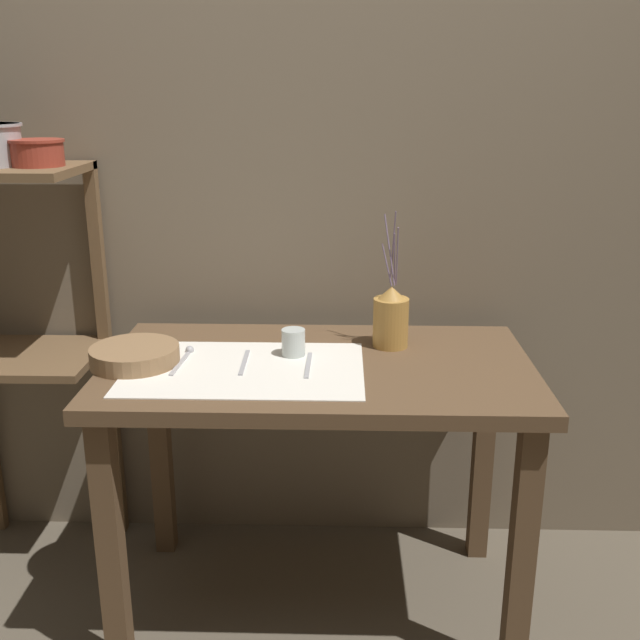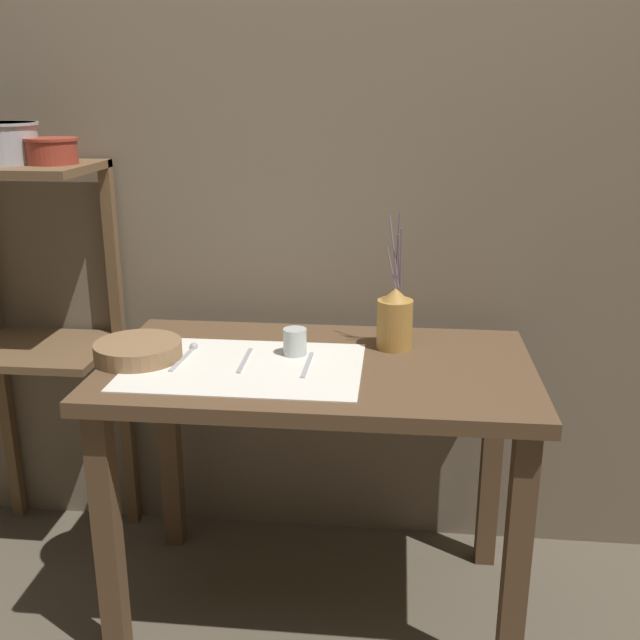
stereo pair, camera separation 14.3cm
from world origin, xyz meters
name	(u,v)px [view 2 (the right image)]	position (x,y,z in m)	size (l,w,h in m)	color
ground_plane	(318,603)	(0.00, 0.00, 0.00)	(12.00, 12.00, 0.00)	brown
stone_wall_back	(333,182)	(0.00, 0.44, 1.20)	(7.00, 0.06, 2.40)	#7A6B56
wooden_table	(318,403)	(0.00, 0.00, 0.65)	(1.15, 0.66, 0.77)	brown
wooden_shelf_unit	(35,290)	(-0.91, 0.26, 0.88)	(0.46, 0.36, 1.27)	brown
linen_cloth	(244,366)	(-0.19, -0.06, 0.77)	(0.62, 0.41, 0.00)	white
pitcher_with_flowers	(395,320)	(0.20, 0.14, 0.86)	(0.10, 0.10, 0.39)	#B7843D
wooden_bowl	(138,351)	(-0.49, -0.03, 0.80)	(0.24, 0.24, 0.05)	#8E6B47
glass_tumbler_near	(295,342)	(-0.07, 0.05, 0.81)	(0.06, 0.06, 0.07)	silver
spoon_outer	(190,351)	(-0.36, 0.03, 0.78)	(0.03, 0.20, 0.02)	#A8A8AD
knife_center	(245,360)	(-0.20, -0.02, 0.78)	(0.02, 0.18, 0.00)	#A8A8AD
fork_inner	(307,365)	(-0.02, -0.03, 0.78)	(0.01, 0.18, 0.00)	#A8A8AD
metal_pot_small	(52,150)	(-0.79, 0.21, 1.31)	(0.15, 0.15, 0.07)	#9E3828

